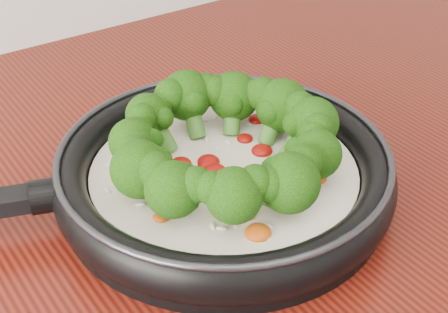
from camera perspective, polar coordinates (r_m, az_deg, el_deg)
skillet at (r=0.66m, az=-0.16°, el=-0.84°), size 0.56×0.43×0.10m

